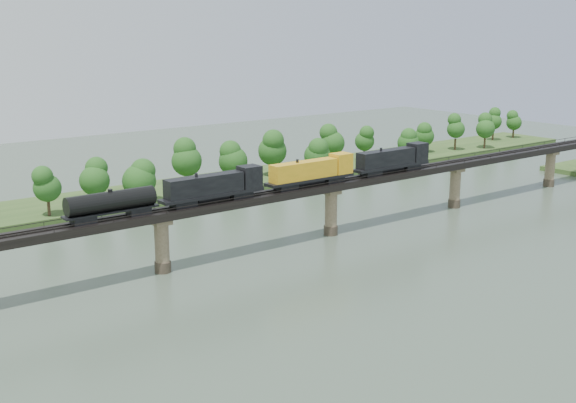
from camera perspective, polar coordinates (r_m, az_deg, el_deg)
ground at (r=134.62m, az=11.75°, el=-5.43°), size 400.00×400.00×0.00m
far_bank at (r=198.31m, az=-6.99°, el=1.15°), size 300.00×24.00×1.60m
bridge at (r=153.42m, az=3.41°, el=-0.67°), size 236.00×30.00×11.50m
bridge_superstructure at (r=151.98m, az=3.45°, el=1.64°), size 220.00×4.90×0.75m
far_treeline at (r=188.95m, az=-8.52°, el=2.96°), size 289.06×17.54×13.60m
freight_train at (r=143.29m, az=-0.60°, el=1.96°), size 85.75×3.34×5.90m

